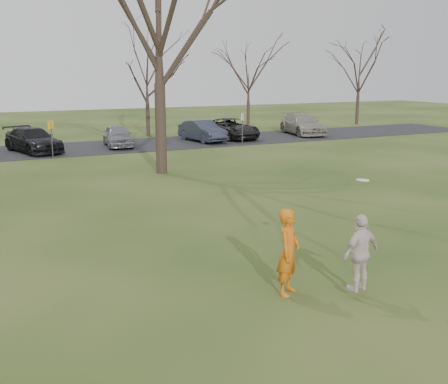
# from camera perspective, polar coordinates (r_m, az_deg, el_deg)

# --- Properties ---
(ground) EXTENTS (120.00, 120.00, 0.00)m
(ground) POSITION_cam_1_polar(r_m,az_deg,el_deg) (11.84, 8.59, -10.99)
(ground) COLOR #1E380F
(ground) RESTS_ON ground
(parking_strip) EXTENTS (62.00, 6.50, 0.04)m
(parking_strip) POSITION_cam_1_polar(r_m,az_deg,el_deg) (34.79, -15.24, 4.51)
(parking_strip) COLOR black
(parking_strip) RESTS_ON ground
(player_defender) EXTENTS (0.83, 0.79, 1.91)m
(player_defender) POSITION_cam_1_polar(r_m,az_deg,el_deg) (11.62, 6.90, -6.37)
(player_defender) COLOR #CA6210
(player_defender) RESTS_ON ground
(car_3) EXTENTS (3.39, 5.32, 1.43)m
(car_3) POSITION_cam_1_polar(r_m,az_deg,el_deg) (33.84, -19.71, 5.25)
(car_3) COLOR black
(car_3) RESTS_ON parking_strip
(car_4) EXTENTS (2.08, 4.17, 1.36)m
(car_4) POSITION_cam_1_polar(r_m,az_deg,el_deg) (34.90, -11.26, 5.90)
(car_4) COLOR slate
(car_4) RESTS_ON parking_strip
(car_5) EXTENTS (2.12, 4.51, 1.43)m
(car_5) POSITION_cam_1_polar(r_m,az_deg,el_deg) (36.86, -2.31, 6.53)
(car_5) COLOR #292D3E
(car_5) RESTS_ON parking_strip
(car_6) EXTENTS (2.64, 5.24, 1.42)m
(car_6) POSITION_cam_1_polar(r_m,az_deg,el_deg) (38.47, 0.81, 6.80)
(car_6) COLOR black
(car_6) RESTS_ON parking_strip
(car_7) EXTENTS (3.02, 5.54, 1.52)m
(car_7) POSITION_cam_1_polar(r_m,az_deg,el_deg) (41.41, 8.37, 7.16)
(car_7) COLOR gray
(car_7) RESTS_ON parking_strip
(catching_play) EXTENTS (1.04, 0.64, 2.38)m
(catching_play) POSITION_cam_1_polar(r_m,az_deg,el_deg) (11.68, 14.39, -6.28)
(catching_play) COLOR beige
(catching_play) RESTS_ON ground
(sign_yellow) EXTENTS (0.35, 0.35, 2.08)m
(sign_yellow) POSITION_cam_1_polar(r_m,az_deg,el_deg) (31.36, -17.96, 6.11)
(sign_yellow) COLOR #47474C
(sign_yellow) RESTS_ON ground
(sign_white) EXTENTS (0.35, 0.35, 2.08)m
(sign_white) POSITION_cam_1_polar(r_m,az_deg,el_deg) (35.05, 1.97, 7.36)
(sign_white) COLOR #47474C
(sign_white) RESTS_ON ground
(big_tree) EXTENTS (9.00, 9.00, 14.00)m
(big_tree) POSITION_cam_1_polar(r_m,az_deg,el_deg) (25.37, -7.07, 17.77)
(big_tree) COLOR #352821
(big_tree) RESTS_ON ground
(small_tree_row) EXTENTS (55.00, 5.90, 8.50)m
(small_tree_row) POSITION_cam_1_polar(r_m,az_deg,el_deg) (40.38, -10.71, 11.34)
(small_tree_row) COLOR #352821
(small_tree_row) RESTS_ON ground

